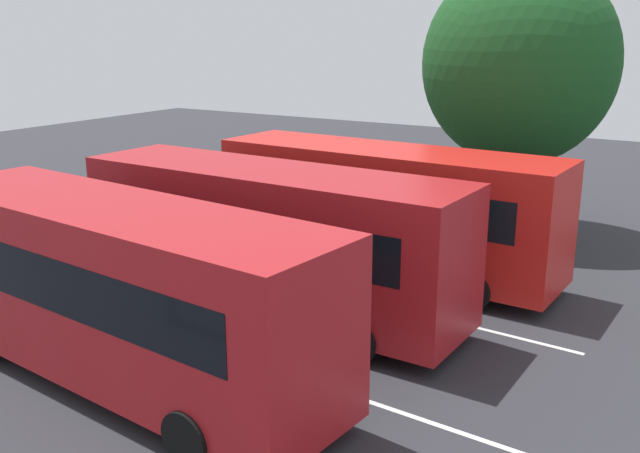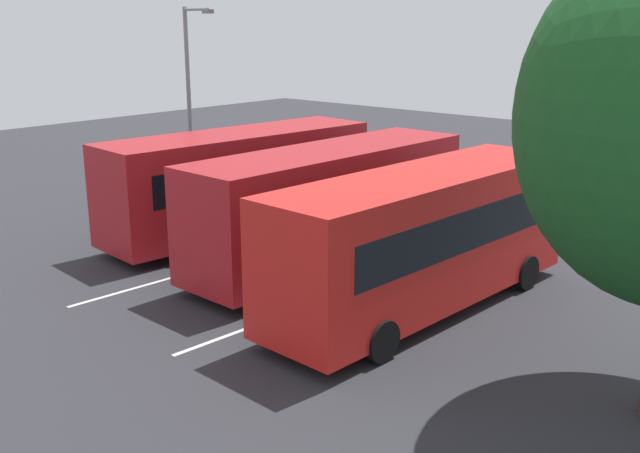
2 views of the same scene
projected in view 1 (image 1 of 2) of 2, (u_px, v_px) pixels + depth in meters
ground_plane at (276, 317)px, 16.25m from camera, size 65.59×65.59×0.00m
bus_far_left at (385, 206)px, 18.76m from camera, size 9.45×2.93×3.39m
bus_center_left at (269, 236)px, 16.09m from camera, size 9.42×2.84×3.39m
bus_center_right at (118, 287)px, 12.86m from camera, size 9.53×3.35×3.39m
pedestrian at (19, 245)px, 18.41m from camera, size 0.42×0.42×1.64m
depot_tree at (519, 64)px, 21.95m from camera, size 6.06×5.45×8.54m
lane_stripe_outer_left at (323, 289)px, 17.96m from camera, size 12.98×0.98×0.01m
lane_stripe_inner_left at (219, 350)px, 14.54m from camera, size 12.98×0.98×0.01m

